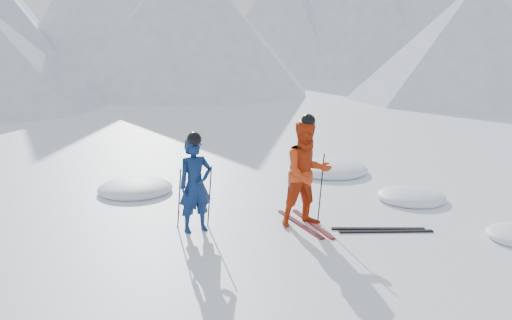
{
  "coord_description": "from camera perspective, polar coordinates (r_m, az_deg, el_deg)",
  "views": [
    {
      "loc": [
        -3.05,
        -9.69,
        3.4
      ],
      "look_at": [
        -2.09,
        0.5,
        1.1
      ],
      "focal_mm": 38.0,
      "sensor_mm": 36.0,
      "label": 1
    }
  ],
  "objects": [
    {
      "name": "skier_red",
      "position": [
        9.96,
        5.4,
        -1.41
      ],
      "size": [
        1.13,
        0.98,
        1.98
      ],
      "primitive_type": "imported",
      "rotation": [
        0.0,
        0.0,
        0.28
      ],
      "color": "red",
      "rests_on": "ground"
    },
    {
      "name": "pole_blue_left",
      "position": [
        9.92,
        -8.09,
        -4.05
      ],
      "size": [
        0.11,
        0.08,
        1.13
      ],
      "primitive_type": "cylinder",
      "rotation": [
        0.05,
        0.08,
        0.0
      ],
      "color": "black",
      "rests_on": "ground"
    },
    {
      "name": "pole_blue_right",
      "position": [
        10.01,
        -4.91,
        -3.83
      ],
      "size": [
        0.12,
        0.07,
        1.13
      ],
      "primitive_type": "cylinder",
      "rotation": [
        -0.04,
        0.08,
        0.0
      ],
      "color": "black",
      "rests_on": "ground"
    },
    {
      "name": "skier_blue",
      "position": [
        9.69,
        -6.4,
        -2.66
      ],
      "size": [
        0.73,
        0.62,
        1.7
      ],
      "primitive_type": "imported",
      "rotation": [
        0.0,
        0.0,
        0.41
      ],
      "color": "#0C204D",
      "rests_on": "ground"
    },
    {
      "name": "ski_loose_a",
      "position": [
        10.18,
        12.71,
        -7.07
      ],
      "size": [
        1.7,
        0.26,
        0.03
      ],
      "primitive_type": "cube",
      "rotation": [
        0.0,
        0.0,
        1.47
      ],
      "color": "black",
      "rests_on": "ground"
    },
    {
      "name": "pole_red_right",
      "position": [
        10.24,
        6.86,
        -2.95
      ],
      "size": [
        0.13,
        0.09,
        1.31
      ],
      "primitive_type": "cylinder",
      "rotation": [
        -0.05,
        0.08,
        0.0
      ],
      "color": "black",
      "rests_on": "ground"
    },
    {
      "name": "ski_worn_left",
      "position": [
        10.22,
        4.62,
        -6.72
      ],
      "size": [
        0.61,
        1.65,
        0.03
      ],
      "primitive_type": "cube",
      "rotation": [
        0.0,
        0.0,
        0.31
      ],
      "color": "black",
      "rests_on": "ground"
    },
    {
      "name": "ski_loose_b",
      "position": [
        10.08,
        13.52,
        -7.32
      ],
      "size": [
        1.7,
        0.2,
        0.03
      ],
      "primitive_type": "cube",
      "rotation": [
        0.0,
        0.0,
        1.51
      ],
      "color": "black",
      "rests_on": "ground"
    },
    {
      "name": "pole_red_left",
      "position": [
        10.23,
        3.45,
        -2.9
      ],
      "size": [
        0.13,
        0.1,
        1.31
      ],
      "primitive_type": "cylinder",
      "rotation": [
        0.06,
        0.08,
        0.0
      ],
      "color": "black",
      "rests_on": "ground"
    },
    {
      "name": "ski_worn_right",
      "position": [
        10.26,
        5.95,
        -6.67
      ],
      "size": [
        0.5,
        1.67,
        0.03
      ],
      "primitive_type": "cube",
      "rotation": [
        0.0,
        0.0,
        0.24
      ],
      "color": "black",
      "rests_on": "ground"
    },
    {
      "name": "ground",
      "position": [
        10.71,
        11.5,
        -6.11
      ],
      "size": [
        160.0,
        160.0,
        0.0
      ],
      "primitive_type": "plane",
      "color": "white",
      "rests_on": "ground"
    },
    {
      "name": "snow_lumps",
      "position": [
        12.71,
        5.23,
        -2.91
      ],
      "size": [
        8.52,
        6.59,
        0.43
      ],
      "color": "white",
      "rests_on": "ground"
    }
  ]
}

